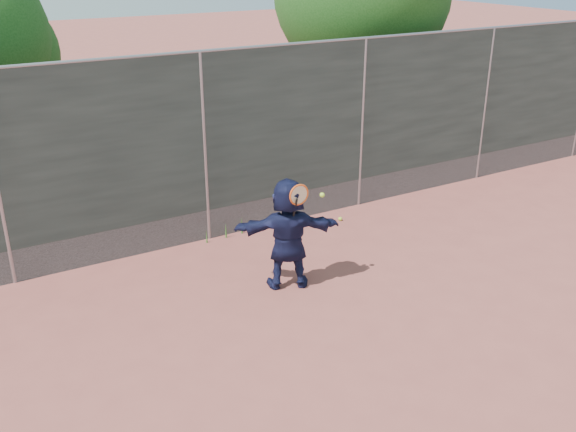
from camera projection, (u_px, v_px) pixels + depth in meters
ground at (326, 343)px, 7.72m from camera, size 80.00×80.00×0.00m
player at (288, 234)px, 8.75m from camera, size 1.53×0.99×1.58m
ball_ground at (340, 219)px, 11.16m from camera, size 0.07×0.07×0.07m
fence at (204, 145)px, 9.90m from camera, size 20.00×0.06×3.03m
swing_action at (301, 196)px, 8.41m from camera, size 0.59×0.15×0.51m
weed_clump at (228, 229)px, 10.50m from camera, size 0.68×0.07×0.30m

